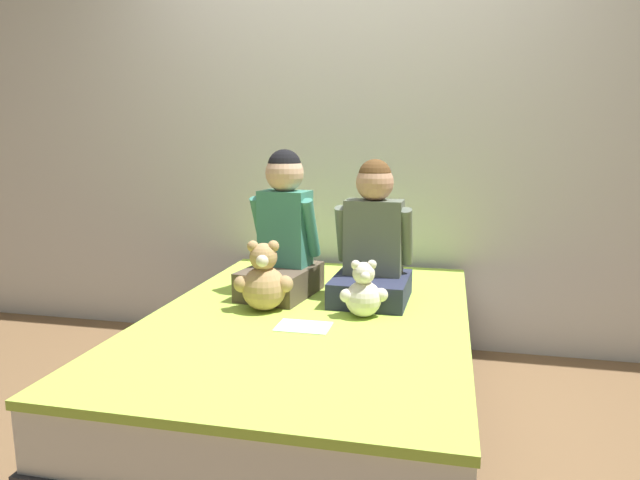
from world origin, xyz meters
name	(u,v)px	position (x,y,z in m)	size (l,w,h in m)	color
ground_plane	(310,421)	(0.00, 0.00, 0.00)	(14.00, 14.00, 0.00)	brown
wall_behind_bed	(353,131)	(0.00, 1.05, 1.25)	(8.00, 0.06, 2.50)	silver
bed	(310,369)	(0.00, 0.00, 0.24)	(1.32, 1.95, 0.49)	#2D2D33
child_on_left	(283,235)	(-0.20, 0.29, 0.77)	(0.35, 0.44, 0.68)	brown
child_on_right	(373,244)	(0.23, 0.29, 0.74)	(0.35, 0.40, 0.64)	#282D47
teddy_bear_held_by_left_child	(264,281)	(-0.20, 0.01, 0.62)	(0.25, 0.19, 0.30)	tan
teddy_bear_held_by_right_child	(363,293)	(0.23, 0.02, 0.59)	(0.19, 0.15, 0.24)	silver
sign_card	(303,327)	(0.02, -0.17, 0.49)	(0.21, 0.15, 0.00)	white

